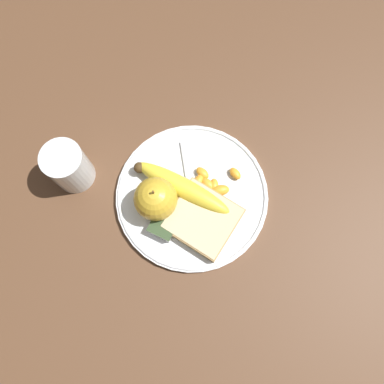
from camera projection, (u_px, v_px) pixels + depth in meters
name	position (u px, v px, depth m)	size (l,w,h in m)	color
ground_plane	(192.00, 197.00, 0.72)	(3.00, 3.00, 0.00)	brown
plate	(192.00, 195.00, 0.71)	(0.29, 0.29, 0.01)	silver
juice_glass	(69.00, 167.00, 0.69)	(0.08, 0.08, 0.10)	silver
apple	(156.00, 199.00, 0.66)	(0.08, 0.08, 0.09)	gold
banana	(181.00, 188.00, 0.69)	(0.20, 0.05, 0.04)	yellow
bread_slice	(203.00, 219.00, 0.68)	(0.13, 0.12, 0.02)	#AB8751
fork	(191.00, 190.00, 0.71)	(0.11, 0.15, 0.00)	silver
jam_packet	(163.00, 228.00, 0.68)	(0.05, 0.04, 0.02)	white
orange_segment_0	(220.00, 190.00, 0.70)	(0.04, 0.04, 0.02)	#F9A32D
orange_segment_1	(214.00, 185.00, 0.71)	(0.03, 0.03, 0.02)	#F9A32D
orange_segment_2	(200.00, 182.00, 0.71)	(0.02, 0.03, 0.02)	#F9A32D
orange_segment_3	(208.00, 184.00, 0.71)	(0.03, 0.03, 0.02)	#F9A32D
orange_segment_4	(202.00, 173.00, 0.71)	(0.03, 0.02, 0.02)	#F9A32D
orange_segment_5	(235.00, 174.00, 0.71)	(0.03, 0.03, 0.02)	#F9A32D
orange_segment_6	(196.00, 192.00, 0.70)	(0.03, 0.02, 0.02)	#F9A32D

